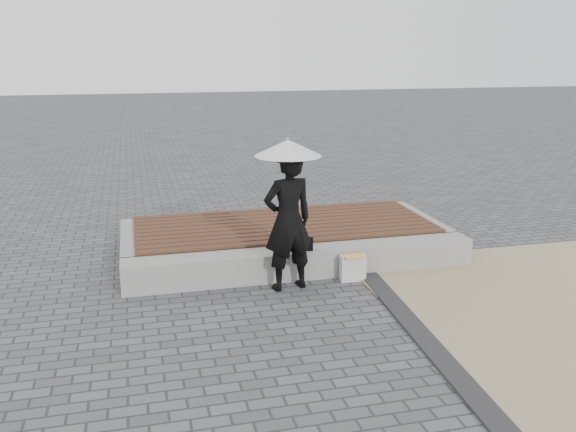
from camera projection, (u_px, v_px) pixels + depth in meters
The scene contains 10 objects.
ground at pixel (341, 322), 7.28m from camera, with size 80.00×80.00×0.00m, color #525358.
edging_band at pixel (418, 332), 6.98m from camera, with size 0.25×5.20×0.04m, color #2A292C.
seating_ledge at pixel (304, 262), 8.72m from camera, with size 5.00×0.45×0.40m, color gray.
timber_platform at pixel (284, 238), 9.85m from camera, with size 5.00×2.00×0.40m, color #999994.
timber_decking at pixel (284, 224), 9.79m from camera, with size 4.60×2.00×0.04m, color #542F1F, non-canonical shape.
woman at pixel (288, 221), 8.06m from camera, with size 0.68×0.45×1.87m, color black.
parasol at pixel (288, 148), 7.81m from camera, with size 0.86×0.86×1.10m.
handbag at pixel (303, 243), 8.58m from camera, with size 0.29×0.10×0.21m, color black.
canvas_tote at pixel (353, 268), 8.53m from camera, with size 0.35×0.15×0.37m, color silver.
magazine at pixel (354, 256), 8.44m from camera, with size 0.28×0.20×0.01m, color #CC4E35.
Camera 1 is at (-2.25, -6.34, 3.10)m, focal length 38.69 mm.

